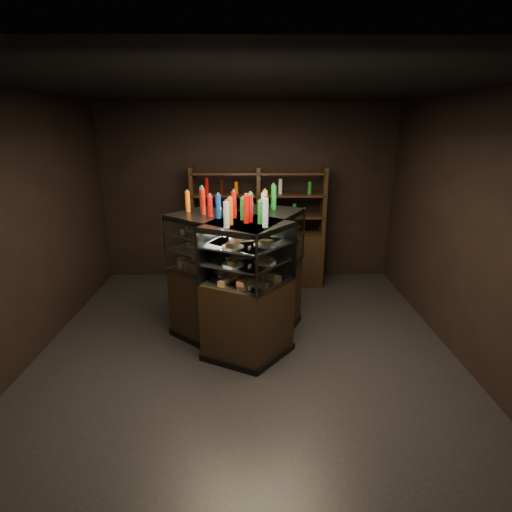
{
  "coord_description": "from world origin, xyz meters",
  "views": [
    {
      "loc": [
        0.08,
        -4.38,
        2.64
      ],
      "look_at": [
        0.12,
        -0.12,
        1.23
      ],
      "focal_mm": 28.0,
      "sensor_mm": 36.0,
      "label": 1
    }
  ],
  "objects": [
    {
      "name": "food_display",
      "position": [
        -0.05,
        0.14,
        1.2
      ],
      "size": [
        1.29,
        1.29,
        0.49
      ],
      "color": "#C98E48",
      "rests_on": "display_case"
    },
    {
      "name": "display_case",
      "position": [
        -0.05,
        0.15,
        0.54
      ],
      "size": [
        1.79,
        1.66,
        1.62
      ],
      "rotation": [
        0.0,
        0.0,
        0.22
      ],
      "color": "black",
      "rests_on": "ground"
    },
    {
      "name": "ground",
      "position": [
        0.0,
        0.0,
        0.0
      ],
      "size": [
        5.0,
        5.0,
        0.0
      ],
      "primitive_type": "plane",
      "color": "black",
      "rests_on": "ground"
    },
    {
      "name": "potted_conifer",
      "position": [
        0.45,
        0.62,
        0.39
      ],
      "size": [
        0.32,
        0.32,
        0.68
      ],
      "rotation": [
        0.0,
        0.0,
        0.02
      ],
      "color": "black",
      "rests_on": "ground"
    },
    {
      "name": "back_shelving",
      "position": [
        0.17,
        2.05,
        0.61
      ],
      "size": [
        2.18,
        0.43,
        2.0
      ],
      "rotation": [
        0.0,
        0.0,
        -0.0
      ],
      "color": "black",
      "rests_on": "ground"
    },
    {
      "name": "room_shell",
      "position": [
        0.0,
        0.0,
        1.94
      ],
      "size": [
        5.02,
        5.02,
        3.01
      ],
      "color": "black",
      "rests_on": "ground"
    },
    {
      "name": "bottles_top",
      "position": [
        -0.05,
        0.15,
        1.75
      ],
      "size": [
        1.12,
        1.15,
        0.3
      ],
      "color": "black",
      "rests_on": "display_case"
    }
  ]
}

